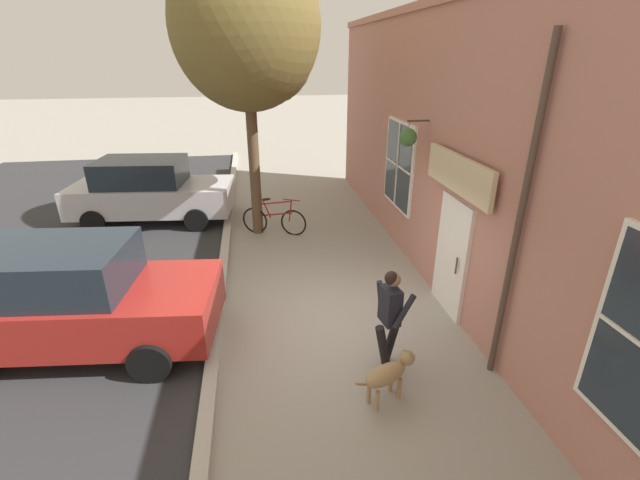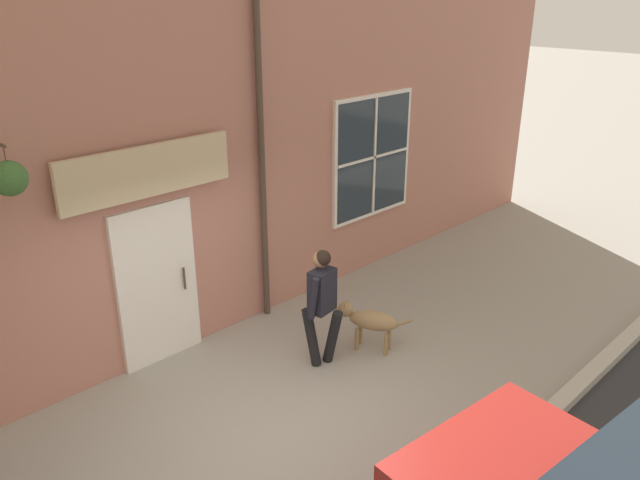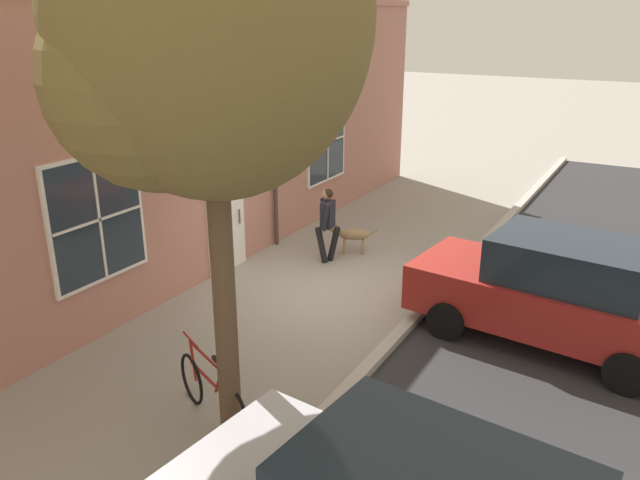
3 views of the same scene
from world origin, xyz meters
TOP-DOWN VIEW (x-y plane):
  - ground_plane at (0.00, 0.00)m, footprint 90.00×90.00m
  - storefront_facade at (-2.34, 0.01)m, footprint 0.95×18.00m
  - pedestrian_walking at (-0.61, 1.37)m, footprint 0.55×0.55m
  - dog_on_leash at (-0.42, 2.05)m, footprint 0.99×0.55m
  - street_tree_by_curb at (1.08, -4.34)m, footprint 3.34×3.01m
  - leaning_bicycle at (0.76, -4.09)m, footprint 1.63×0.70m
  - parked_car_mid_block at (4.13, 0.16)m, footprint 4.46×2.26m

SIDE VIEW (x-z plane):
  - ground_plane at x=0.00m, z-range 0.00..0.00m
  - leaning_bicycle at x=0.76m, z-range -0.12..0.88m
  - dog_on_leash at x=-0.42m, z-range 0.10..0.77m
  - parked_car_mid_block at x=4.13m, z-range 0.00..1.75m
  - pedestrian_walking at x=-0.61m, z-range 0.14..1.74m
  - storefront_facade at x=-2.34m, z-range 0.00..5.29m
  - street_tree_by_curb at x=1.08m, z-range 1.38..8.13m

